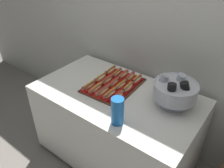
% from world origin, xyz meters
% --- Properties ---
extents(ground_plane, '(10.00, 10.00, 0.00)m').
position_xyz_m(ground_plane, '(0.00, 0.00, 0.00)').
color(ground_plane, gray).
extents(back_wall, '(6.00, 0.10, 2.60)m').
position_xyz_m(back_wall, '(0.00, 0.51, 1.30)').
color(back_wall, beige).
rests_on(back_wall, ground_plane).
extents(buffet_table, '(1.47, 0.84, 0.79)m').
position_xyz_m(buffet_table, '(0.00, 0.00, 0.41)').
color(buffet_table, white).
rests_on(buffet_table, ground_plane).
extents(serving_tray, '(0.43, 0.55, 0.01)m').
position_xyz_m(serving_tray, '(-0.09, 0.07, 0.79)').
color(serving_tray, '#56331E').
rests_on(serving_tray, buffet_table).
extents(hot_dog_0, '(0.06, 0.18, 0.06)m').
position_xyz_m(hot_dog_0, '(-0.23, -0.10, 0.82)').
color(hot_dog_0, red).
rests_on(hot_dog_0, serving_tray).
extents(hot_dog_1, '(0.07, 0.18, 0.06)m').
position_xyz_m(hot_dog_1, '(-0.16, -0.09, 0.82)').
color(hot_dog_1, '#B21414').
rests_on(hot_dog_1, serving_tray).
extents(hot_dog_2, '(0.07, 0.18, 0.06)m').
position_xyz_m(hot_dog_2, '(-0.08, -0.09, 0.82)').
color(hot_dog_2, red).
rests_on(hot_dog_2, serving_tray).
extents(hot_dog_3, '(0.06, 0.17, 0.06)m').
position_xyz_m(hot_dog_3, '(-0.01, -0.09, 0.82)').
color(hot_dog_3, red).
rests_on(hot_dog_3, serving_tray).
extents(hot_dog_4, '(0.07, 0.15, 0.06)m').
position_xyz_m(hot_dog_4, '(0.07, -0.08, 0.83)').
color(hot_dog_4, '#B21414').
rests_on(hot_dog_4, serving_tray).
extents(hot_dog_5, '(0.08, 0.18, 0.06)m').
position_xyz_m(hot_dog_5, '(-0.24, 0.07, 0.82)').
color(hot_dog_5, red).
rests_on(hot_dog_5, serving_tray).
extents(hot_dog_6, '(0.07, 0.17, 0.06)m').
position_xyz_m(hot_dog_6, '(-0.16, 0.07, 0.82)').
color(hot_dog_6, red).
rests_on(hot_dog_6, serving_tray).
extents(hot_dog_7, '(0.07, 0.17, 0.06)m').
position_xyz_m(hot_dog_7, '(-0.09, 0.07, 0.82)').
color(hot_dog_7, red).
rests_on(hot_dog_7, serving_tray).
extents(hot_dog_8, '(0.07, 0.17, 0.06)m').
position_xyz_m(hot_dog_8, '(-0.01, 0.08, 0.82)').
color(hot_dog_8, red).
rests_on(hot_dog_8, serving_tray).
extents(hot_dog_9, '(0.08, 0.16, 0.06)m').
position_xyz_m(hot_dog_9, '(0.06, 0.08, 0.82)').
color(hot_dog_9, '#B21414').
rests_on(hot_dog_9, serving_tray).
extents(hot_dog_10, '(0.07, 0.17, 0.06)m').
position_xyz_m(hot_dog_10, '(-0.25, 0.23, 0.82)').
color(hot_dog_10, red).
rests_on(hot_dog_10, serving_tray).
extents(hot_dog_11, '(0.07, 0.18, 0.06)m').
position_xyz_m(hot_dog_11, '(-0.17, 0.23, 0.82)').
color(hot_dog_11, '#B21414').
rests_on(hot_dog_11, serving_tray).
extents(hot_dog_12, '(0.06, 0.16, 0.06)m').
position_xyz_m(hot_dog_12, '(-0.10, 0.24, 0.83)').
color(hot_dog_12, red).
rests_on(hot_dog_12, serving_tray).
extents(hot_dog_13, '(0.07, 0.18, 0.06)m').
position_xyz_m(hot_dog_13, '(-0.02, 0.24, 0.83)').
color(hot_dog_13, red).
rests_on(hot_dog_13, serving_tray).
extents(hot_dog_14, '(0.06, 0.15, 0.06)m').
position_xyz_m(hot_dog_14, '(0.05, 0.25, 0.83)').
color(hot_dog_14, '#B21414').
rests_on(hot_dog_14, serving_tray).
extents(punch_bowl, '(0.35, 0.35, 0.26)m').
position_xyz_m(punch_bowl, '(0.46, 0.14, 0.93)').
color(punch_bowl, silver).
rests_on(punch_bowl, buffet_table).
extents(cup_stack, '(0.09, 0.09, 0.22)m').
position_xyz_m(cup_stack, '(0.23, -0.30, 0.90)').
color(cup_stack, blue).
rests_on(cup_stack, buffet_table).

